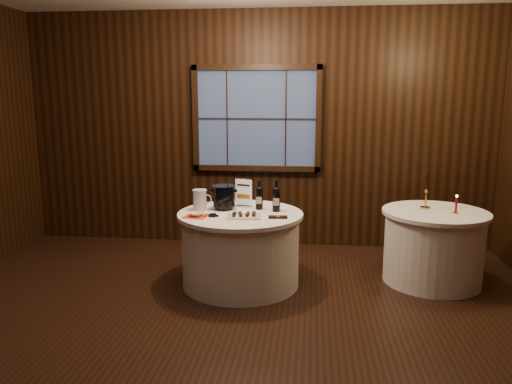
# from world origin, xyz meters

# --- Properties ---
(ground) EXTENTS (6.00, 6.00, 0.00)m
(ground) POSITION_xyz_m (0.00, 0.00, 0.00)
(ground) COLOR black
(ground) RESTS_ON ground
(back_wall) EXTENTS (6.00, 0.10, 3.00)m
(back_wall) POSITION_xyz_m (0.00, 2.48, 1.54)
(back_wall) COLOR black
(back_wall) RESTS_ON ground
(main_table) EXTENTS (1.28, 1.28, 0.77)m
(main_table) POSITION_xyz_m (0.00, 1.00, 0.39)
(main_table) COLOR white
(main_table) RESTS_ON ground
(side_table) EXTENTS (1.08, 1.08, 0.77)m
(side_table) POSITION_xyz_m (2.00, 1.30, 0.39)
(side_table) COLOR white
(side_table) RESTS_ON ground
(sign_stand) EXTENTS (0.18, 0.14, 0.31)m
(sign_stand) POSITION_xyz_m (0.00, 1.26, 0.88)
(sign_stand) COLOR silver
(sign_stand) RESTS_ON main_table
(port_bottle_left) EXTENTS (0.08, 0.08, 0.32)m
(port_bottle_left) POSITION_xyz_m (0.18, 1.17, 0.91)
(port_bottle_left) COLOR black
(port_bottle_left) RESTS_ON main_table
(port_bottle_right) EXTENTS (0.08, 0.08, 0.34)m
(port_bottle_right) POSITION_xyz_m (0.36, 1.10, 0.92)
(port_bottle_right) COLOR black
(port_bottle_right) RESTS_ON main_table
(ice_bucket) EXTENTS (0.25, 0.25, 0.25)m
(ice_bucket) POSITION_xyz_m (-0.19, 1.14, 0.90)
(ice_bucket) COLOR black
(ice_bucket) RESTS_ON main_table
(chocolate_plate) EXTENTS (0.36, 0.26, 0.05)m
(chocolate_plate) POSITION_xyz_m (0.06, 0.80, 0.79)
(chocolate_plate) COLOR silver
(chocolate_plate) RESTS_ON main_table
(chocolate_box) EXTENTS (0.19, 0.11, 0.02)m
(chocolate_box) POSITION_xyz_m (0.40, 0.83, 0.78)
(chocolate_box) COLOR black
(chocolate_box) RESTS_ON main_table
(grape_bunch) EXTENTS (0.16, 0.08, 0.04)m
(grape_bunch) POSITION_xyz_m (-0.24, 0.78, 0.79)
(grape_bunch) COLOR black
(grape_bunch) RESTS_ON main_table
(glass_pitcher) EXTENTS (0.20, 0.15, 0.22)m
(glass_pitcher) POSITION_xyz_m (-0.43, 1.07, 0.88)
(glass_pitcher) COLOR white
(glass_pitcher) RESTS_ON main_table
(orange_napkin) EXTENTS (0.25, 0.25, 0.00)m
(orange_napkin) POSITION_xyz_m (-0.41, 0.79, 0.77)
(orange_napkin) COLOR #E54113
(orange_napkin) RESTS_ON main_table
(cracker_bowl) EXTENTS (0.18, 0.18, 0.03)m
(cracker_bowl) POSITION_xyz_m (-0.41, 0.79, 0.79)
(cracker_bowl) COLOR silver
(cracker_bowl) RESTS_ON orange_napkin
(brass_candlestick) EXTENTS (0.10, 0.10, 0.37)m
(brass_candlestick) POSITION_xyz_m (1.91, 1.40, 0.90)
(brass_candlestick) COLOR #BC8D3A
(brass_candlestick) RESTS_ON side_table
(red_candle) EXTENTS (0.05, 0.05, 0.19)m
(red_candle) POSITION_xyz_m (2.17, 1.20, 0.85)
(red_candle) COLOR #BC8D3A
(red_candle) RESTS_ON side_table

